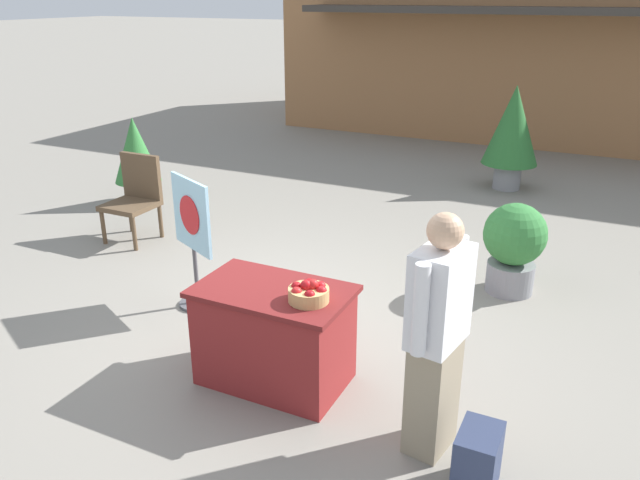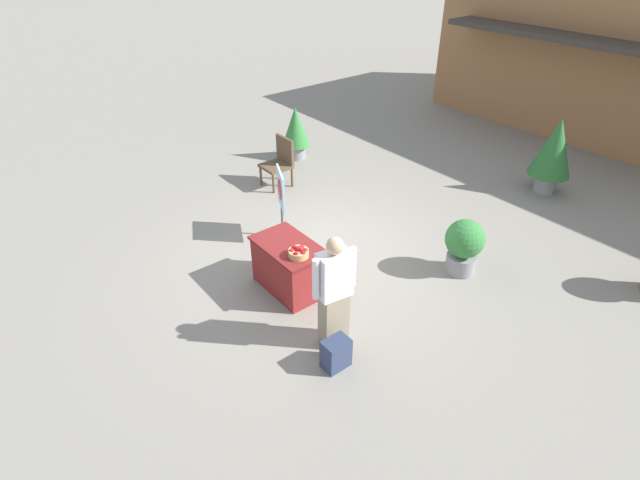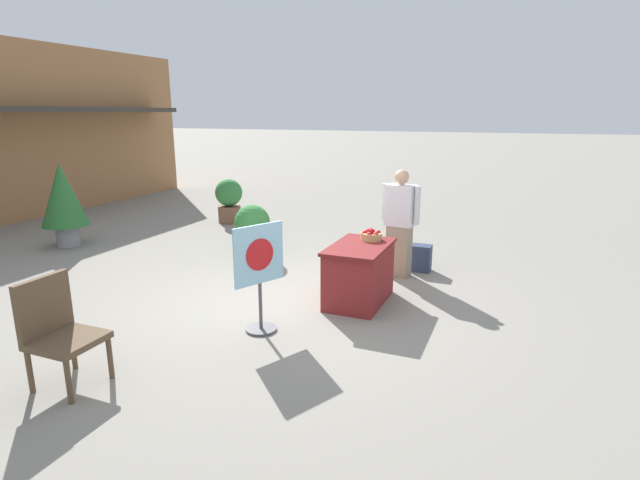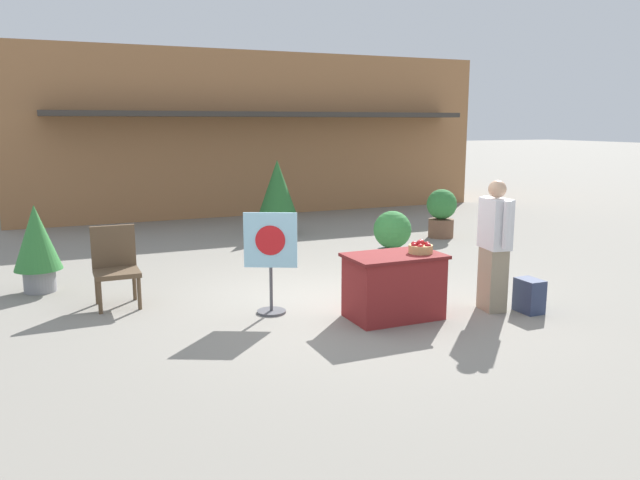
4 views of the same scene
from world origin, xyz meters
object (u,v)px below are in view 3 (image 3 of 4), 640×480
(person_visitor, at_px, (400,223))
(potted_plant_far_left, at_px, (252,228))
(display_table, at_px, (359,274))
(potted_plant_near_right, at_px, (229,199))
(potted_plant_far_right, at_px, (63,198))
(backpack, at_px, (420,258))
(poster_board, at_px, (259,273))
(apple_basket, at_px, (371,235))
(patio_chair, at_px, (57,328))

(person_visitor, height_order, potted_plant_far_left, person_visitor)
(display_table, bearing_deg, potted_plant_far_left, 60.47)
(display_table, height_order, potted_plant_near_right, potted_plant_near_right)
(potted_plant_far_left, distance_m, potted_plant_far_right, 3.69)
(person_visitor, relative_size, potted_plant_far_right, 1.05)
(display_table, bearing_deg, potted_plant_near_right, 49.95)
(potted_plant_near_right, bearing_deg, backpack, -112.17)
(display_table, xyz_separation_m, poster_board, (-1.29, 0.76, 0.31))
(apple_basket, height_order, backpack, apple_basket)
(display_table, relative_size, poster_board, 0.91)
(backpack, relative_size, patio_chair, 0.41)
(display_table, relative_size, potted_plant_far_right, 0.73)
(apple_basket, distance_m, potted_plant_far_right, 6.05)
(display_table, bearing_deg, apple_basket, -9.77)
(poster_board, xyz_separation_m, potted_plant_near_right, (4.88, 3.51, -0.17))
(patio_chair, distance_m, potted_plant_far_left, 4.37)
(person_visitor, relative_size, potted_plant_far_left, 1.78)
(poster_board, distance_m, patio_chair, 2.06)
(poster_board, distance_m, potted_plant_near_right, 6.02)
(person_visitor, bearing_deg, backpack, 153.89)
(patio_chair, height_order, potted_plant_far_right, potted_plant_far_right)
(potted_plant_far_left, bearing_deg, apple_basket, -112.76)
(person_visitor, xyz_separation_m, potted_plant_far_left, (0.05, 2.59, -0.32))
(potted_plant_far_left, bearing_deg, potted_plant_far_right, 100.77)
(apple_basket, height_order, poster_board, poster_board)
(person_visitor, xyz_separation_m, potted_plant_far_right, (-0.63, 6.20, 0.09))
(poster_board, bearing_deg, potted_plant_near_right, 151.42)
(apple_basket, xyz_separation_m, backpack, (1.33, -0.42, -0.64))
(apple_basket, bearing_deg, poster_board, 153.13)
(person_visitor, height_order, backpack, person_visitor)
(backpack, height_order, potted_plant_near_right, potted_plant_near_right)
(poster_board, relative_size, potted_plant_far_right, 0.80)
(patio_chair, relative_size, potted_plant_far_left, 1.11)
(display_table, relative_size, potted_plant_far_left, 1.25)
(display_table, distance_m, poster_board, 1.53)
(poster_board, distance_m, potted_plant_far_left, 3.10)
(poster_board, bearing_deg, patio_chair, -98.08)
(display_table, xyz_separation_m, potted_plant_far_right, (0.66, 5.98, 0.52))
(poster_board, relative_size, potted_plant_far_left, 1.37)
(potted_plant_near_right, bearing_deg, apple_basket, -127.04)
(backpack, distance_m, poster_board, 3.24)
(apple_basket, bearing_deg, potted_plant_far_right, 86.83)
(person_visitor, xyz_separation_m, potted_plant_near_right, (2.30, 4.49, -0.30))
(backpack, xyz_separation_m, poster_board, (-2.95, 1.24, 0.49))
(apple_basket, xyz_separation_m, person_visitor, (0.97, -0.16, -0.02))
(poster_board, relative_size, potted_plant_near_right, 1.27)
(poster_board, bearing_deg, display_table, 85.12)
(display_table, relative_size, backpack, 2.73)
(apple_basket, relative_size, potted_plant_far_left, 0.31)
(potted_plant_far_right, distance_m, potted_plant_near_right, 3.42)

